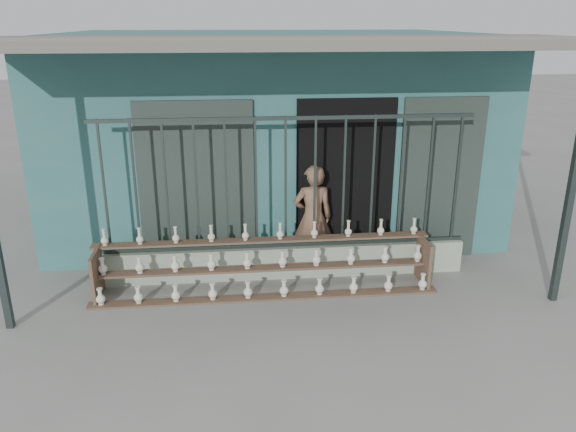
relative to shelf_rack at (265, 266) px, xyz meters
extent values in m
plane|color=slate|center=(0.32, -0.89, -0.36)|extent=(60.00, 60.00, 0.00)
cube|color=#2C5E5E|center=(0.32, 3.41, 1.24)|extent=(7.00, 5.00, 3.20)
cube|color=black|center=(1.22, 0.93, 0.84)|extent=(1.40, 0.12, 2.40)
cube|color=#202B26|center=(-0.88, 0.89, 0.84)|extent=(1.60, 0.08, 2.40)
cube|color=#202B26|center=(2.62, 0.89, 0.84)|extent=(1.20, 0.08, 2.40)
cube|color=#59544C|center=(0.32, 0.31, 2.79)|extent=(7.40, 2.00, 0.12)
cube|color=#283330|center=(3.67, -0.64, 1.19)|extent=(0.08, 0.08, 3.10)
cube|color=#96A38C|center=(0.32, 0.41, -0.13)|extent=(5.00, 0.20, 0.45)
cube|color=#283330|center=(-2.03, 0.41, 0.99)|extent=(0.03, 0.03, 1.80)
cube|color=#283330|center=(-1.64, 0.41, 0.99)|extent=(0.03, 0.03, 1.80)
cube|color=#283330|center=(-1.25, 0.41, 0.99)|extent=(0.03, 0.03, 1.80)
cube|color=#283330|center=(-0.86, 0.41, 0.99)|extent=(0.03, 0.03, 1.80)
cube|color=#283330|center=(-0.46, 0.41, 0.99)|extent=(0.03, 0.03, 1.80)
cube|color=#283330|center=(-0.07, 0.41, 0.99)|extent=(0.03, 0.03, 1.80)
cube|color=#283330|center=(0.32, 0.41, 0.99)|extent=(0.03, 0.03, 1.80)
cube|color=#283330|center=(0.71, 0.41, 0.99)|extent=(0.03, 0.03, 1.80)
cube|color=#283330|center=(1.10, 0.41, 0.99)|extent=(0.03, 0.03, 1.80)
cube|color=#283330|center=(1.49, 0.41, 0.99)|extent=(0.03, 0.03, 1.80)
cube|color=#283330|center=(1.89, 0.41, 0.99)|extent=(0.03, 0.03, 1.80)
cube|color=#283330|center=(2.28, 0.41, 0.99)|extent=(0.03, 0.03, 1.80)
cube|color=#283330|center=(2.67, 0.41, 0.99)|extent=(0.03, 0.03, 1.80)
cube|color=#283330|center=(0.32, 0.41, 1.86)|extent=(5.00, 0.04, 0.05)
cube|color=#283330|center=(0.32, 0.41, 0.12)|extent=(5.00, 0.04, 0.05)
cube|color=brown|center=(0.00, -0.24, -0.34)|extent=(4.50, 0.18, 0.03)
cube|color=brown|center=(0.00, 0.01, -0.04)|extent=(4.50, 0.18, 0.03)
cube|color=brown|center=(0.00, 0.26, 0.26)|extent=(4.50, 0.18, 0.03)
cube|color=brown|center=(-2.15, 0.01, -0.04)|extent=(0.04, 0.55, 0.64)
cube|color=brown|center=(2.15, 0.01, -0.04)|extent=(0.04, 0.55, 0.64)
imported|color=brown|center=(0.73, 0.67, 0.41)|extent=(0.58, 0.39, 1.53)
camera|label=1|loc=(-0.38, -6.72, 3.06)|focal=35.00mm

